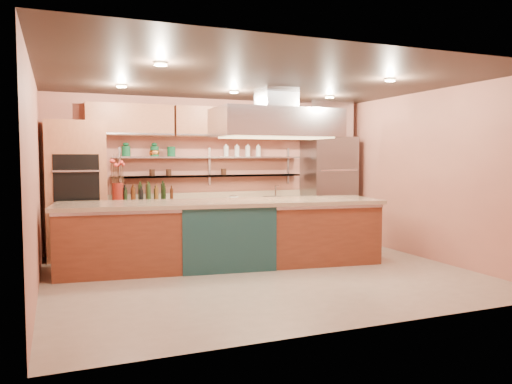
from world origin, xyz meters
name	(u,v)px	position (x,y,z in m)	size (l,w,h in m)	color
floor	(262,275)	(0.00, 0.00, -0.01)	(6.00, 5.00, 0.02)	gray
ceiling	(262,80)	(0.00, 0.00, 2.80)	(6.00, 5.00, 0.02)	black
wall_back	(212,173)	(0.00, 2.50, 1.40)	(6.00, 0.04, 2.80)	#B16953
wall_front	(360,188)	(0.00, -2.50, 1.40)	(6.00, 0.04, 2.80)	#B16953
wall_left	(34,182)	(-3.00, 0.00, 1.40)	(0.04, 5.00, 2.80)	#B16953
wall_right	(428,175)	(3.00, 0.00, 1.40)	(0.04, 5.00, 2.80)	#B16953
oven_stack	(76,190)	(-2.45, 2.18, 1.15)	(0.95, 0.64, 2.30)	#9C5839
refrigerator	(329,190)	(2.35, 2.14, 1.05)	(0.95, 0.72, 2.10)	slate
back_counter	(214,224)	(-0.05, 2.20, 0.47)	(3.84, 0.64, 0.93)	tan
wall_shelf_lower	(211,176)	(-0.05, 2.37, 1.35)	(3.60, 0.26, 0.03)	#AFB0B6
wall_shelf_upper	(211,157)	(-0.05, 2.37, 1.70)	(3.60, 0.26, 0.03)	#AFB0B6
upper_cabinets	(214,122)	(0.00, 2.32, 2.35)	(4.60, 0.36, 0.55)	#9C5839
range_hood	(276,123)	(0.55, 0.73, 2.25)	(2.00, 1.00, 0.45)	#AFB0B6
ceiling_downlights	(257,84)	(0.00, 0.20, 2.77)	(4.00, 2.80, 0.02)	#FFE5A5
island	(223,233)	(-0.35, 0.73, 0.51)	(4.90, 1.07, 1.02)	brown
flower_vase	(118,193)	(-1.78, 2.15, 1.10)	(0.19, 0.19, 0.33)	maroon
oil_bottle_cluster	(148,193)	(-1.26, 2.15, 1.08)	(0.92, 0.26, 0.29)	black
kitchen_scale	(233,196)	(0.32, 2.15, 0.97)	(0.14, 0.11, 0.08)	silver
bar_faucet	(276,191)	(1.23, 2.25, 1.04)	(0.03, 0.03, 0.22)	silver
copper_kettle	(153,153)	(-1.12, 2.37, 1.78)	(0.16, 0.16, 0.13)	#C1712C
green_canister	(171,152)	(-0.80, 2.37, 1.80)	(0.15, 0.15, 0.18)	#0E4525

